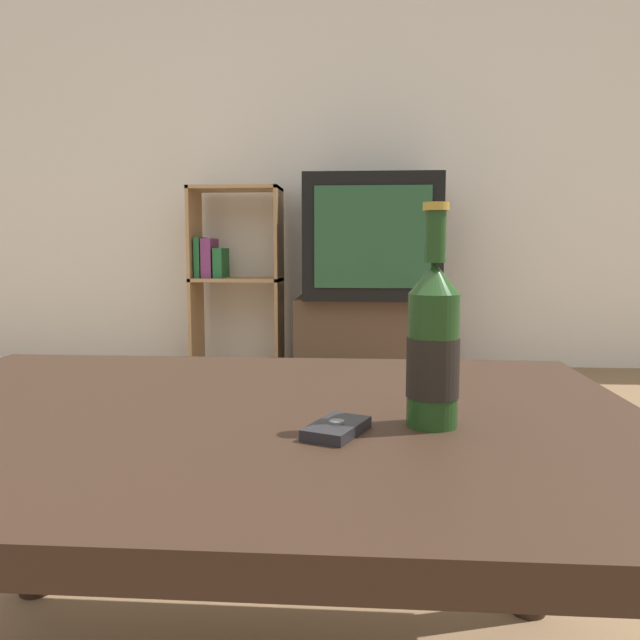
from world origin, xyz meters
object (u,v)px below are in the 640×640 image
(television, at_px, (372,238))
(cell_phone, at_px, (337,428))
(tv_stand, at_px, (371,336))
(bookshelf, at_px, (231,275))
(beer_bottle, at_px, (433,346))

(television, bearing_deg, cell_phone, -91.46)
(tv_stand, relative_size, bookshelf, 0.79)
(tv_stand, relative_size, cell_phone, 7.90)
(television, bearing_deg, beer_bottle, -89.03)
(bookshelf, bearing_deg, cell_phone, -75.44)
(tv_stand, bearing_deg, television, -90.00)
(tv_stand, bearing_deg, bookshelf, 174.06)
(tv_stand, distance_m, television, 0.56)
(bookshelf, relative_size, cell_phone, 10.02)
(tv_stand, height_order, bookshelf, bookshelf)
(tv_stand, relative_size, television, 1.15)
(bookshelf, xyz_separation_m, cell_phone, (0.76, -2.92, -0.06))
(tv_stand, xyz_separation_m, television, (0.00, -0.00, 0.56))
(beer_bottle, height_order, cell_phone, beer_bottle)
(bookshelf, distance_m, cell_phone, 3.02)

